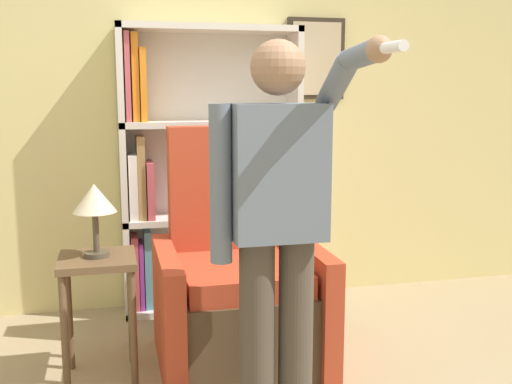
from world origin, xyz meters
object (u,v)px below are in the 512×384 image
at_px(bookcase, 194,173).
at_px(side_table, 98,284).
at_px(armchair, 237,290).
at_px(table_lamp, 94,202).
at_px(person_standing, 277,219).

height_order(bookcase, side_table, bookcase).
relative_size(armchair, table_lamp, 3.47).
bearing_deg(bookcase, table_lamp, -123.76).
relative_size(bookcase, person_standing, 1.13).
height_order(bookcase, table_lamp, bookcase).
distance_m(armchair, person_standing, 0.95).
bearing_deg(armchair, person_standing, -89.00).
xyz_separation_m(bookcase, armchair, (0.11, -0.85, -0.54)).
distance_m(bookcase, armchair, 1.01).
height_order(armchair, side_table, armchair).
distance_m(bookcase, person_standing, 1.62).
bearing_deg(side_table, bookcase, 56.24).
relative_size(bookcase, table_lamp, 5.13).
xyz_separation_m(armchair, person_standing, (0.01, -0.77, 0.56)).
xyz_separation_m(bookcase, side_table, (-0.62, -0.93, -0.43)).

